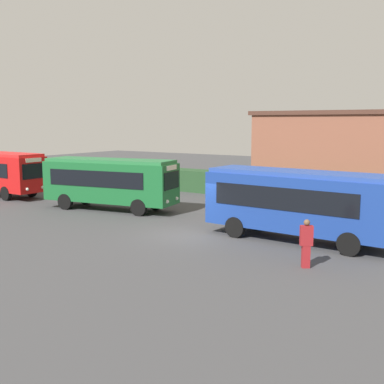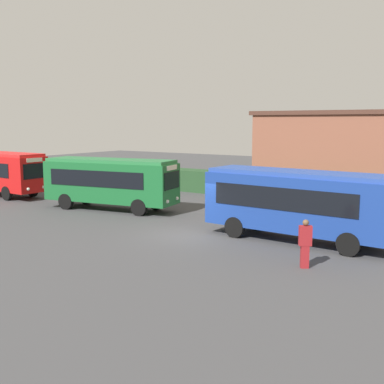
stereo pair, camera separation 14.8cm
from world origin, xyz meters
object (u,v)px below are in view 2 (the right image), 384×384
(person_center, at_px, (30,181))
(bus_green, at_px, (110,181))
(person_right, at_px, (305,242))
(bus_blue, at_px, (299,201))
(traffic_cone, at_px, (99,192))
(person_left, at_px, (5,177))

(person_center, bearing_deg, bus_green, 22.50)
(bus_green, bearing_deg, person_right, -28.83)
(person_right, bearing_deg, bus_blue, 173.04)
(bus_green, bearing_deg, traffic_cone, 131.68)
(person_center, distance_m, traffic_cone, 5.79)
(person_center, bearing_deg, person_left, -159.06)
(bus_blue, height_order, person_right, bus_blue)
(person_left, distance_m, person_right, 30.29)
(person_left, height_order, traffic_cone, person_left)
(bus_blue, relative_size, person_right, 4.85)
(person_center, height_order, person_right, person_right)
(bus_blue, bearing_deg, bus_green, 177.29)
(bus_green, xyz_separation_m, person_right, (14.63, -4.97, -0.85))
(bus_green, distance_m, person_right, 15.47)
(person_left, bearing_deg, person_right, -100.61)
(bus_green, relative_size, person_center, 4.97)
(bus_blue, distance_m, traffic_cone, 18.51)
(bus_blue, distance_m, person_center, 23.33)
(person_left, distance_m, traffic_cone, 9.88)
(bus_green, xyz_separation_m, bus_blue, (12.85, -1.20, 0.03))
(person_center, bearing_deg, bus_blue, 25.09)
(bus_blue, xyz_separation_m, person_center, (-23.11, 3.01, -0.93))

